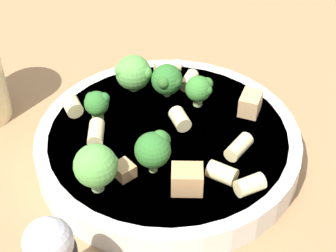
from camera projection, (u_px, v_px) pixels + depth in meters
ground_plane at (168, 156)px, 0.55m from camera, size 2.00×2.00×0.00m
pasta_bowl at (168, 143)px, 0.54m from camera, size 0.25×0.25×0.03m
broccoli_floret_0 at (154, 148)px, 0.48m from camera, size 0.03×0.03×0.04m
broccoli_floret_1 at (200, 89)px, 0.56m from camera, size 0.03×0.03×0.03m
broccoli_floret_2 at (97, 103)px, 0.54m from camera, size 0.03×0.02×0.03m
broccoli_floret_3 at (167, 80)px, 0.57m from camera, size 0.03×0.03×0.04m
broccoli_floret_4 at (133, 72)px, 0.58m from camera, size 0.04×0.04×0.04m
broccoli_floret_5 at (96, 165)px, 0.46m from camera, size 0.04×0.04×0.05m
rigatoni_0 at (96, 133)px, 0.52m from camera, size 0.02×0.03×0.01m
rigatoni_1 at (180, 119)px, 0.54m from camera, size 0.02×0.02×0.02m
rigatoni_2 at (239, 147)px, 0.51m from camera, size 0.03×0.03×0.01m
rigatoni_3 at (167, 68)px, 0.61m from camera, size 0.03×0.02×0.01m
rigatoni_4 at (222, 173)px, 0.48m from camera, size 0.03×0.03×0.02m
rigatoni_5 at (189, 80)px, 0.59m from camera, size 0.03×0.03×0.01m
rigatoni_6 at (72, 106)px, 0.55m from camera, size 0.02×0.02×0.02m
rigatoni_7 at (250, 185)px, 0.47m from camera, size 0.03×0.02×0.02m
chicken_chunk_0 at (250, 103)px, 0.55m from camera, size 0.03×0.03×0.02m
chicken_chunk_1 at (182, 180)px, 0.47m from camera, size 0.03×0.03×0.02m
chicken_chunk_2 at (124, 170)px, 0.49m from camera, size 0.02×0.02×0.01m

